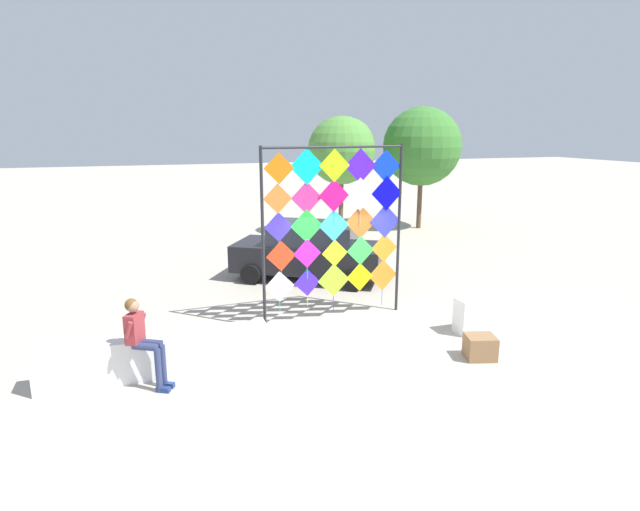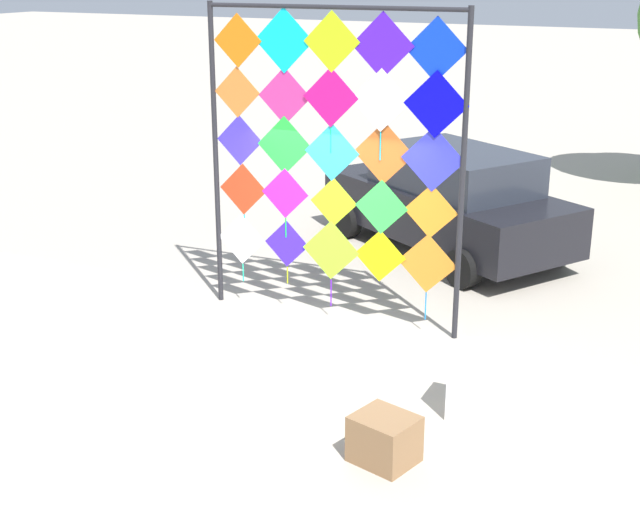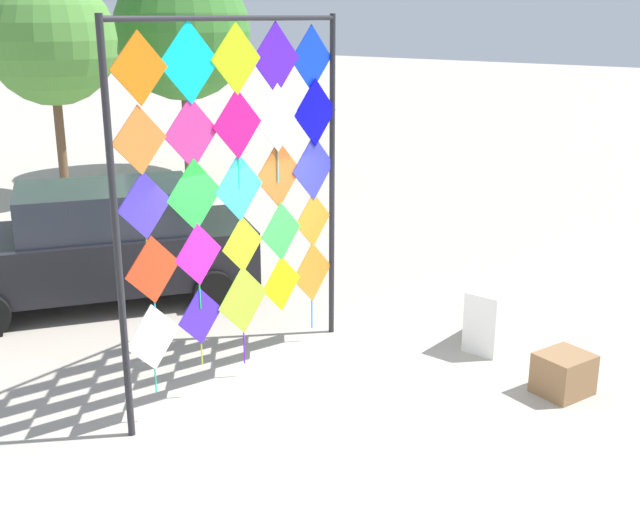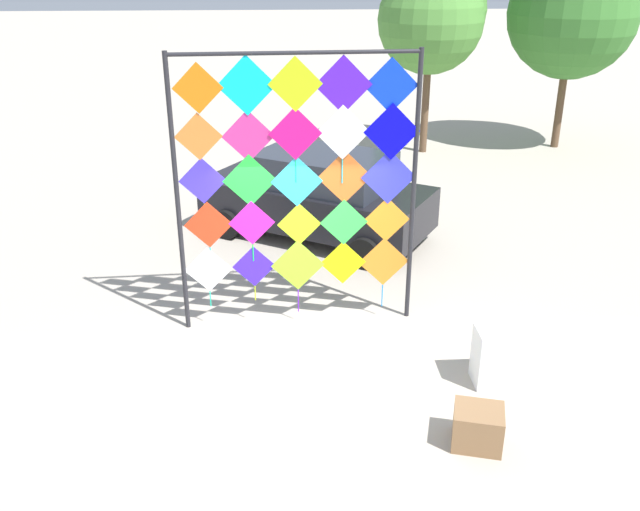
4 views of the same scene
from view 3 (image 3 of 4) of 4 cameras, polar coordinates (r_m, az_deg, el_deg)
name	(u,v)px [view 3 (image 3 of 4)]	position (r m, az deg, el deg)	size (l,w,h in m)	color
ground	(335,406)	(8.68, 1.10, -10.87)	(120.00, 120.00, 0.00)	#ADA393
plaza_ledge_right	(549,284)	(11.64, 16.35, -2.03)	(4.09, 0.45, 0.79)	white
kite_display_rack	(242,177)	(8.65, -5.69, 5.71)	(3.47, 0.22, 4.09)	#232328
parked_car	(101,243)	(11.91, -15.67, 0.86)	(4.76, 3.93, 1.72)	black
cardboard_box_large	(563,374)	(9.26, 17.30, -8.21)	(0.57, 0.50, 0.47)	olive
tree_broadleaf	(53,36)	(18.65, -18.86, 14.86)	(3.00, 3.01, 4.97)	brown
tree_palm_like	(184,32)	(21.14, -9.90, 15.73)	(3.51, 3.47, 5.41)	brown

